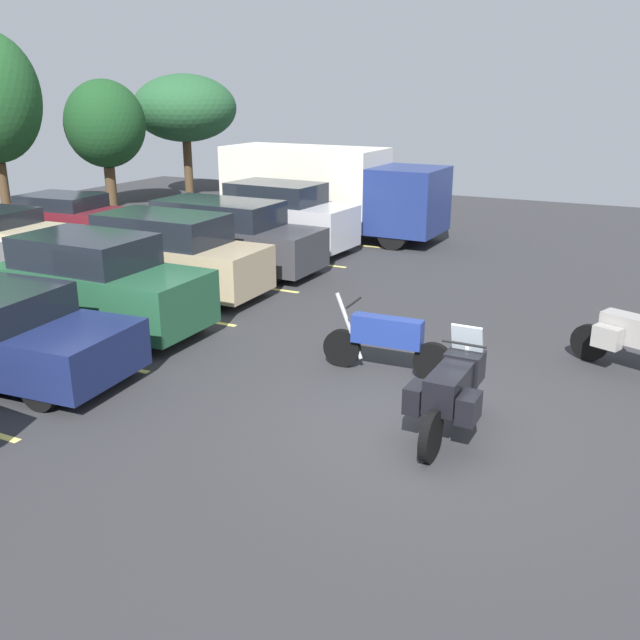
% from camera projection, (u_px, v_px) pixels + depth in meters
% --- Properties ---
extents(ground, '(44.00, 44.00, 0.10)m').
position_uv_depth(ground, '(424.00, 430.00, 9.78)').
color(ground, '#2D2D30').
extents(motorcycle_touring, '(2.14, 0.95, 1.40)m').
position_uv_depth(motorcycle_touring, '(452.00, 389.00, 9.38)').
color(motorcycle_touring, black).
rests_on(motorcycle_touring, ground).
extents(motorcycle_second, '(0.62, 2.23, 1.30)m').
position_uv_depth(motorcycle_second, '(386.00, 341.00, 11.44)').
color(motorcycle_second, black).
rests_on(motorcycle_second, ground).
extents(car_green, '(1.80, 4.21, 1.85)m').
position_uv_depth(car_green, '(99.00, 285.00, 13.44)').
color(car_green, '#235638').
rests_on(car_green, ground).
extents(car_tan, '(1.77, 4.41, 1.83)m').
position_uv_depth(car_tan, '(170.00, 255.00, 15.89)').
color(car_tan, tan).
rests_on(car_tan, ground).
extents(car_charcoal, '(1.88, 4.70, 1.78)m').
position_uv_depth(car_charcoal, '(229.00, 236.00, 17.99)').
color(car_charcoal, '#38383D').
rests_on(car_charcoal, ground).
extents(car_silver, '(2.05, 4.35, 1.94)m').
position_uv_depth(car_silver, '(281.00, 217.00, 20.22)').
color(car_silver, '#B7B7BC').
rests_on(car_silver, ground).
extents(car_far_maroon, '(2.24, 4.88, 1.40)m').
position_uv_depth(car_far_maroon, '(69.00, 218.00, 21.66)').
color(car_far_maroon, maroon).
rests_on(car_far_maroon, ground).
extents(box_truck, '(2.43, 7.15, 2.75)m').
position_uv_depth(box_truck, '(328.00, 189.00, 22.04)').
color(box_truck, navy).
rests_on(box_truck, ground).
extents(tree_center, '(4.41, 4.41, 5.11)m').
position_uv_depth(tree_center, '(185.00, 108.00, 29.90)').
color(tree_center, '#4C3823').
rests_on(tree_center, ground).
extents(tree_rear, '(3.07, 3.07, 4.86)m').
position_uv_depth(tree_rear, '(105.00, 124.00, 26.97)').
color(tree_rear, '#4C3823').
rests_on(tree_rear, ground).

